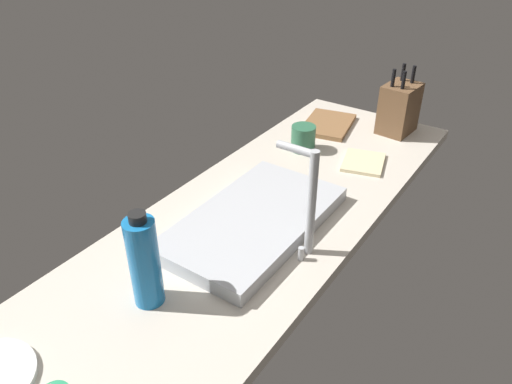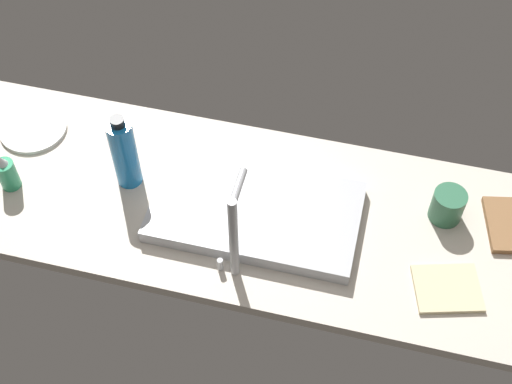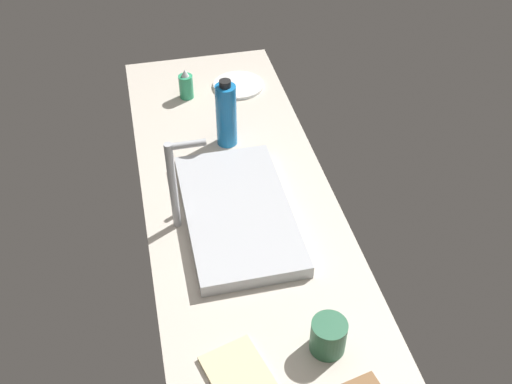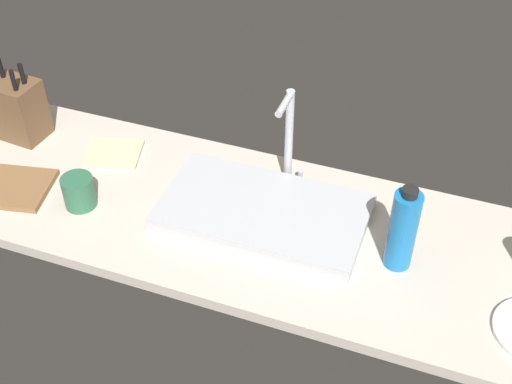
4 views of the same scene
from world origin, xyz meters
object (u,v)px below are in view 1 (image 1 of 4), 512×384
(faucet, at_px, (307,198))
(coffee_mug, at_px, (303,138))
(knife_block, at_px, (399,108))
(cutting_board, at_px, (328,124))
(water_bottle, at_px, (144,262))
(dish_towel, at_px, (363,162))
(sink_basin, at_px, (254,221))

(faucet, distance_m, coffee_mug, 0.61)
(faucet, bearing_deg, knife_block, -175.31)
(faucet, distance_m, cutting_board, 0.84)
(knife_block, relative_size, cutting_board, 1.04)
(water_bottle, bearing_deg, knife_block, 173.35)
(water_bottle, xyz_separation_m, coffee_mug, (-0.88, -0.09, -0.07))
(coffee_mug, bearing_deg, knife_block, 146.68)
(water_bottle, bearing_deg, dish_towel, 170.82)
(knife_block, relative_size, water_bottle, 1.04)
(faucet, distance_m, knife_block, 0.87)
(cutting_board, distance_m, coffee_mug, 0.24)
(cutting_board, height_order, coffee_mug, coffee_mug)
(sink_basin, xyz_separation_m, cutting_board, (-0.74, -0.14, -0.01))
(dish_towel, distance_m, coffee_mug, 0.24)
(cutting_board, bearing_deg, faucet, 22.72)
(knife_block, height_order, dish_towel, knife_block)
(coffee_mug, bearing_deg, cutting_board, -175.83)
(sink_basin, height_order, water_bottle, water_bottle)
(knife_block, xyz_separation_m, dish_towel, (0.32, 0.00, -0.09))
(dish_towel, relative_size, coffee_mug, 1.76)
(water_bottle, bearing_deg, cutting_board, -174.78)
(faucet, height_order, cutting_board, faucet)
(cutting_board, distance_m, water_bottle, 1.13)
(water_bottle, relative_size, coffee_mug, 2.65)
(water_bottle, bearing_deg, sink_basin, 174.03)
(sink_basin, distance_m, dish_towel, 0.54)
(sink_basin, relative_size, water_bottle, 2.25)
(knife_block, bearing_deg, faucet, 9.72)
(sink_basin, height_order, cutting_board, sink_basin)
(dish_towel, bearing_deg, coffee_mug, -83.59)
(cutting_board, relative_size, water_bottle, 1.00)
(faucet, xyz_separation_m, cutting_board, (-0.76, -0.32, -0.16))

